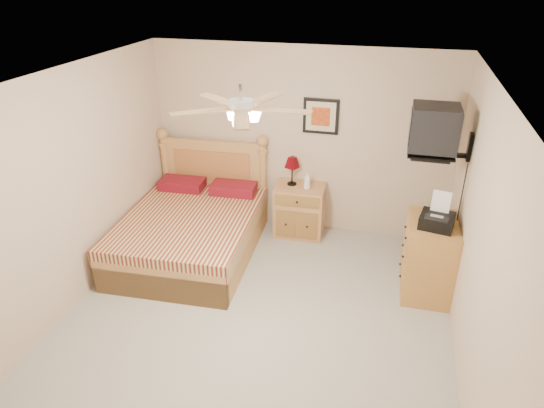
# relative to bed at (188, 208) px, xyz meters

# --- Properties ---
(floor) EXTENTS (4.50, 4.50, 0.00)m
(floor) POSITION_rel_bed_xyz_m (1.17, -1.12, -0.66)
(floor) COLOR #9C988D
(floor) RESTS_ON ground
(ceiling) EXTENTS (4.00, 4.50, 0.04)m
(ceiling) POSITION_rel_bed_xyz_m (1.17, -1.12, 1.84)
(ceiling) COLOR white
(ceiling) RESTS_ON ground
(wall_back) EXTENTS (4.00, 0.04, 2.50)m
(wall_back) POSITION_rel_bed_xyz_m (1.17, 1.13, 0.59)
(wall_back) COLOR #C5AC91
(wall_back) RESTS_ON ground
(wall_left) EXTENTS (0.04, 4.50, 2.50)m
(wall_left) POSITION_rel_bed_xyz_m (-0.83, -1.12, 0.59)
(wall_left) COLOR #C5AC91
(wall_left) RESTS_ON ground
(wall_right) EXTENTS (0.04, 4.50, 2.50)m
(wall_right) POSITION_rel_bed_xyz_m (3.17, -1.12, 0.59)
(wall_right) COLOR #C5AC91
(wall_right) RESTS_ON ground
(bed) EXTENTS (1.66, 2.12, 1.32)m
(bed) POSITION_rel_bed_xyz_m (0.00, 0.00, 0.00)
(bed) COLOR tan
(bed) RESTS_ON ground
(nightstand) EXTENTS (0.67, 0.51, 0.71)m
(nightstand) POSITION_rel_bed_xyz_m (1.24, 0.88, -0.31)
(nightstand) COLOR #BD7940
(nightstand) RESTS_ON ground
(table_lamp) EXTENTS (0.27, 0.27, 0.39)m
(table_lamp) POSITION_rel_bed_xyz_m (1.11, 0.92, 0.24)
(table_lamp) COLOR #500208
(table_lamp) RESTS_ON nightstand
(lotion_bottle) EXTENTS (0.12, 0.12, 0.23)m
(lotion_bottle) POSITION_rel_bed_xyz_m (1.34, 0.84, 0.16)
(lotion_bottle) COLOR white
(lotion_bottle) RESTS_ON nightstand
(framed_picture) EXTENTS (0.46, 0.04, 0.46)m
(framed_picture) POSITION_rel_bed_xyz_m (1.44, 1.11, 0.96)
(framed_picture) COLOR black
(framed_picture) RESTS_ON wall_back
(dresser) EXTENTS (0.53, 0.76, 0.88)m
(dresser) POSITION_rel_bed_xyz_m (2.90, -0.06, -0.22)
(dresser) COLOR #AA7A32
(dresser) RESTS_ON ground
(fax_machine) EXTENTS (0.40, 0.42, 0.36)m
(fax_machine) POSITION_rel_bed_xyz_m (2.91, -0.14, 0.40)
(fax_machine) COLOR black
(fax_machine) RESTS_ON dresser
(magazine_lower) EXTENTS (0.27, 0.33, 0.03)m
(magazine_lower) POSITION_rel_bed_xyz_m (2.82, 0.17, 0.24)
(magazine_lower) COLOR beige
(magazine_lower) RESTS_ON dresser
(magazine_upper) EXTENTS (0.29, 0.34, 0.02)m
(magazine_upper) POSITION_rel_bed_xyz_m (2.85, 0.20, 0.26)
(magazine_upper) COLOR gray
(magazine_upper) RESTS_ON magazine_lower
(wall_tv) EXTENTS (0.56, 0.46, 0.58)m
(wall_tv) POSITION_rel_bed_xyz_m (2.92, 0.22, 1.15)
(wall_tv) COLOR black
(wall_tv) RESTS_ON wall_right
(ceiling_fan) EXTENTS (1.14, 1.14, 0.28)m
(ceiling_fan) POSITION_rel_bed_xyz_m (1.17, -1.32, 1.70)
(ceiling_fan) COLOR silver
(ceiling_fan) RESTS_ON ceiling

